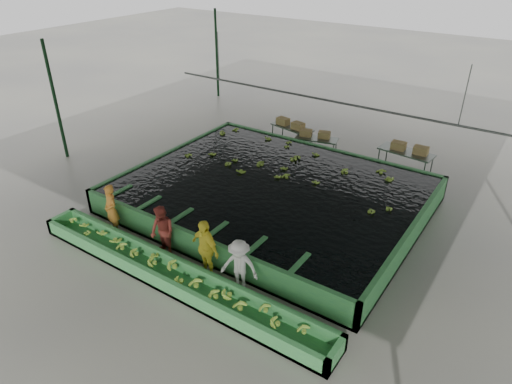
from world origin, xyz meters
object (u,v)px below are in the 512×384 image
Objects in this scene: worker_b at (162,232)px; packing_table_right at (404,162)px; sorting_trough at (173,275)px; packing_table_left at (292,136)px; worker_c at (205,248)px; packing_table_mid at (316,147)px; worker_a at (111,209)px; box_stack_right at (409,152)px; worker_d at (239,266)px; box_stack_left at (290,127)px; flotation_tank at (272,194)px; box_stack_mid at (315,137)px.

packing_table_right is at bearing 77.93° from worker_b.
packing_table_left is at bearing 101.99° from sorting_trough.
worker_c is 1.00× the size of packing_table_mid.
worker_a reaches higher than box_stack_right.
worker_d is 10.17m from box_stack_left.
packing_table_left is at bearing 117.89° from worker_c.
box_stack_right is (5.39, 0.13, 0.07)m from box_stack_left.
sorting_trough is at bearing -78.01° from packing_table_left.
packing_table_right is at bearing 59.44° from flotation_tank.
worker_b is 9.51m from packing_table_left.
packing_table_mid reaches higher than sorting_trough.
sorting_trough is 9.86m from packing_table_mid.
packing_table_left is at bearing 112.94° from flotation_tank.
worker_a is at bearing -127.76° from flotation_tank.
worker_d is at bearing -74.39° from box_stack_mid.
worker_d reaches higher than box_stack_right.
packing_table_right is at bearing 5.45° from box_stack_mid.
worker_c reaches higher than worker_a.
worker_c is 1.26× the size of box_stack_left.
worker_a is 2.24m from worker_b.
worker_d is 9.58m from packing_table_right.
packing_table_mid is 1.26× the size of box_stack_right.
packing_table_right is (6.39, 9.48, -0.36)m from worker_a.
packing_table_right is 1.49× the size of box_stack_left.
box_stack_left is at bearing -178.64° from box_stack_right.
box_stack_left is at bearing 97.34° from worker_a.
box_stack_right reaches higher than flotation_tank.
worker_a is at bearing -124.31° from box_stack_right.
flotation_tank is 4.45m from worker_b.
box_stack_right reaches higher than packing_table_right.
worker_b is 10.35m from packing_table_right.
box_stack_left is (-2.24, 10.17, 0.66)m from sorting_trough.
packing_table_left is at bearing 108.12° from worker_b.
flotation_tank is at bearing -81.53° from packing_table_mid.
box_stack_left reaches higher than box_stack_mid.
worker_b is 0.92× the size of packing_table_mid.
worker_a is 1.18× the size of box_stack_left.
worker_a reaches higher than box_stack_mid.
packing_table_right is 0.50m from box_stack_right.
worker_c is at bearing -82.16° from packing_table_mid.
sorting_trough is at bearing -90.00° from flotation_tank.
box_stack_right is (2.61, 9.50, 0.07)m from worker_c.
box_stack_mid is (-3.90, -0.37, 0.34)m from packing_table_right.
packing_table_right is at bearing 70.00° from worker_a.
flotation_tank is 4.36m from worker_c.
box_stack_left is (-5.30, -0.11, 0.42)m from packing_table_right.
worker_c reaches higher than box_stack_mid.
flotation_tank is 5.02× the size of packing_table_left.
flotation_tank is at bearing 90.00° from sorting_trough.
box_stack_right reaches higher than box_stack_left.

